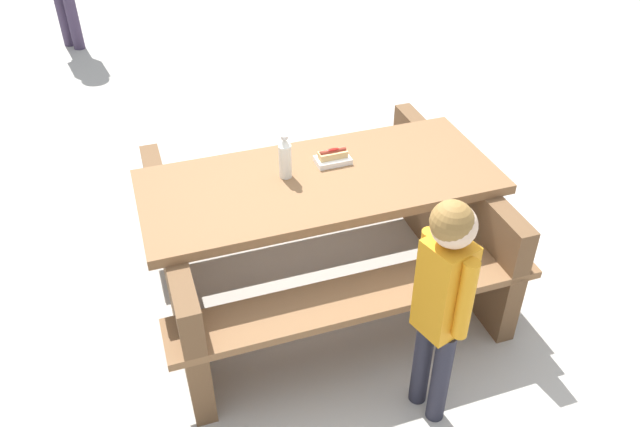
{
  "coord_description": "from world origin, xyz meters",
  "views": [
    {
      "loc": [
        -0.08,
        -2.67,
        2.5
      ],
      "look_at": [
        0.0,
        0.0,
        0.52
      ],
      "focal_mm": 35.66,
      "sensor_mm": 36.0,
      "label": 1
    }
  ],
  "objects_px": {
    "picnic_table": "(320,226)",
    "soda_bottle": "(285,158)",
    "child_in_coat": "(444,289)",
    "hotdog_tray": "(333,157)"
  },
  "relations": [
    {
      "from": "soda_bottle",
      "to": "child_in_coat",
      "type": "distance_m",
      "value": 1.07
    },
    {
      "from": "picnic_table",
      "to": "soda_bottle",
      "type": "bearing_deg",
      "value": 174.26
    },
    {
      "from": "soda_bottle",
      "to": "child_in_coat",
      "type": "bearing_deg",
      "value": -52.77
    },
    {
      "from": "soda_bottle",
      "to": "hotdog_tray",
      "type": "relative_size",
      "value": 1.15
    },
    {
      "from": "soda_bottle",
      "to": "child_in_coat",
      "type": "height_order",
      "value": "child_in_coat"
    },
    {
      "from": "picnic_table",
      "to": "hotdog_tray",
      "type": "relative_size",
      "value": 10.39
    },
    {
      "from": "soda_bottle",
      "to": "child_in_coat",
      "type": "xyz_separation_m",
      "value": [
        0.64,
        -0.85,
        -0.11
      ]
    },
    {
      "from": "picnic_table",
      "to": "child_in_coat",
      "type": "xyz_separation_m",
      "value": [
        0.47,
        -0.83,
        0.31
      ]
    },
    {
      "from": "soda_bottle",
      "to": "child_in_coat",
      "type": "relative_size",
      "value": 0.2
    },
    {
      "from": "child_in_coat",
      "to": "picnic_table",
      "type": "bearing_deg",
      "value": 119.6
    }
  ]
}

